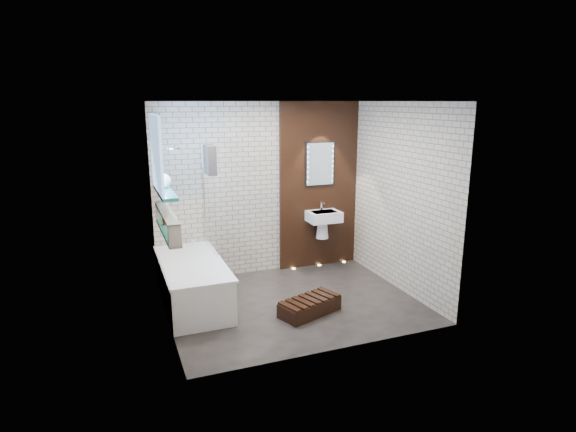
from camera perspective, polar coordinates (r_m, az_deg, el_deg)
name	(u,v)px	position (r m, az deg, el deg)	size (l,w,h in m)	color
ground	(292,303)	(6.39, 0.49, -10.37)	(3.20, 3.20, 0.00)	black
room_shell	(292,207)	(5.98, 0.52, 1.08)	(3.24, 3.20, 2.60)	#B9AD93
walnut_panel	(319,186)	(7.49, 3.72, 3.64)	(1.30, 0.06, 2.60)	black
clerestory_window	(158,162)	(5.85, -15.33, 6.28)	(0.18, 1.00, 0.94)	#7FADE0
display_niche	(167,223)	(5.78, -14.30, -0.81)	(0.14, 1.30, 0.26)	#227C6F
bathtub	(192,283)	(6.38, -11.41, -7.85)	(0.79, 1.74, 0.70)	white
bath_screen	(209,200)	(6.58, -9.44, 1.88)	(0.01, 0.78, 1.40)	white
towel	(210,160)	(6.33, -9.35, 6.67)	(0.11, 0.29, 0.38)	black
shower_head	(174,148)	(6.46, -13.57, 7.94)	(0.18, 0.18, 0.02)	silver
washbasin	(323,220)	(7.42, 4.28, -0.50)	(0.50, 0.36, 0.58)	white
led_mirror	(320,164)	(7.40, 3.88, 6.26)	(0.50, 0.02, 0.70)	black
walnut_step	(310,307)	(6.06, 2.62, -10.86)	(0.79, 0.35, 0.18)	black
niche_bottles	(169,230)	(5.63, -14.06, -1.60)	(0.06, 0.87, 0.13)	maroon
sill_vases	(164,181)	(6.08, -14.72, 4.10)	(0.18, 0.18, 0.18)	white
floor_uplights	(319,265)	(7.76, 3.78, -5.90)	(0.96, 0.06, 0.01)	#FFD899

